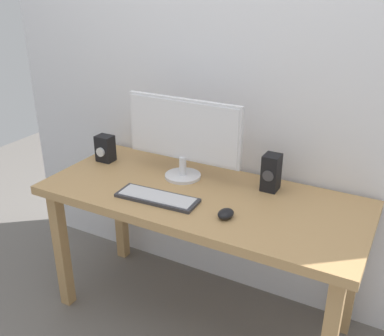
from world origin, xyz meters
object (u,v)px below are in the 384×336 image
(monitor, at_px, (183,134))
(desk, at_px, (201,210))
(mouse, at_px, (226,214))
(audio_controller, at_px, (105,149))
(speaker_right, at_px, (271,172))
(keyboard_primary, at_px, (157,198))

(monitor, bearing_deg, desk, -37.03)
(mouse, relative_size, audio_controller, 0.58)
(mouse, bearing_deg, speaker_right, 81.50)
(keyboard_primary, distance_m, speaker_right, 0.55)
(desk, height_order, audio_controller, audio_controller)
(monitor, xyz_separation_m, speaker_right, (0.43, 0.07, -0.14))
(keyboard_primary, relative_size, speaker_right, 2.21)
(monitor, distance_m, audio_controller, 0.50)
(monitor, height_order, speaker_right, monitor)
(speaker_right, height_order, audio_controller, speaker_right)
(monitor, xyz_separation_m, mouse, (0.36, -0.27, -0.21))
(mouse, distance_m, audio_controller, 0.87)
(desk, bearing_deg, speaker_right, 36.07)
(monitor, height_order, keyboard_primary, monitor)
(audio_controller, bearing_deg, desk, -9.02)
(keyboard_primary, xyz_separation_m, audio_controller, (-0.49, 0.25, 0.06))
(speaker_right, bearing_deg, audio_controller, -174.17)
(desk, bearing_deg, audio_controller, 170.98)
(keyboard_primary, relative_size, audio_controller, 2.70)
(keyboard_primary, height_order, speaker_right, speaker_right)
(speaker_right, bearing_deg, monitor, -170.73)
(monitor, xyz_separation_m, audio_controller, (-0.48, -0.02, -0.15))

